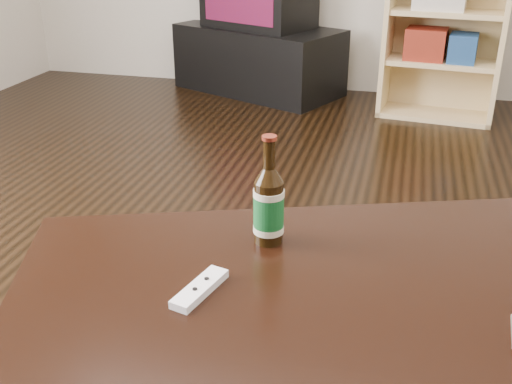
% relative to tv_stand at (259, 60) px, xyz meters
% --- Properties ---
extents(floor, '(5.00, 6.00, 0.01)m').
position_rel_tv_stand_xyz_m(floor, '(0.67, -2.82, -0.23)').
color(floor, black).
rests_on(floor, ground).
extents(tv_stand, '(1.27, 0.98, 0.46)m').
position_rel_tv_stand_xyz_m(tv_stand, '(0.00, 0.00, 0.00)').
color(tv_stand, black).
rests_on(tv_stand, floor).
extents(bookshelf, '(0.72, 0.39, 1.28)m').
position_rel_tv_stand_xyz_m(bookshelf, '(1.22, -0.29, 0.44)').
color(bookshelf, tan).
rests_on(bookshelf, floor).
extents(coffee_table, '(1.41, 1.10, 0.47)m').
position_rel_tv_stand_xyz_m(coffee_table, '(0.90, -3.09, 0.18)').
color(coffee_table, black).
rests_on(coffee_table, floor).
extents(beer_bottle, '(0.09, 0.09, 0.26)m').
position_rel_tv_stand_xyz_m(beer_bottle, '(0.77, -2.94, 0.33)').
color(beer_bottle, black).
rests_on(beer_bottle, coffee_table).
extents(remote, '(0.08, 0.16, 0.02)m').
position_rel_tv_stand_xyz_m(remote, '(0.68, -3.18, 0.25)').
color(remote, white).
rests_on(remote, coffee_table).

